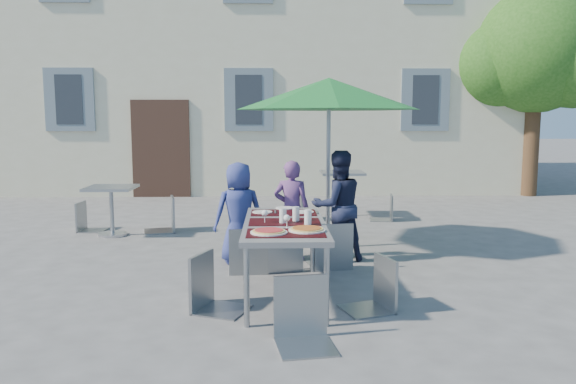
{
  "coord_description": "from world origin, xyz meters",
  "views": [
    {
      "loc": [
        0.55,
        -5.32,
        1.77
      ],
      "look_at": [
        0.72,
        1.07,
        0.94
      ],
      "focal_mm": 35.0,
      "sensor_mm": 36.0,
      "label": 1
    }
  ],
  "objects_px": {
    "chair_0": "(248,222)",
    "cafe_table_1": "(342,184)",
    "chair_5": "(303,271)",
    "child_2": "(338,206)",
    "chair_2": "(332,217)",
    "pizza_near_left": "(269,231)",
    "chair_4": "(377,252)",
    "pizza_near_right": "(307,229)",
    "bg_chair_r_0": "(165,193)",
    "bg_chair_r_1": "(386,192)",
    "cafe_table_0": "(111,202)",
    "bg_chair_l_1": "(305,189)",
    "chair_1": "(282,220)",
    "chair_3": "(211,248)",
    "bg_chair_l_0": "(86,199)",
    "dining_table": "(285,227)",
    "child_0": "(239,213)",
    "patio_umbrella": "(329,95)",
    "child_1": "(292,210)"
  },
  "relations": [
    {
      "from": "chair_1",
      "to": "chair_4",
      "type": "distance_m",
      "value": 1.65
    },
    {
      "from": "chair_0",
      "to": "chair_2",
      "type": "height_order",
      "value": "chair_2"
    },
    {
      "from": "chair_1",
      "to": "bg_chair_r_1",
      "type": "bearing_deg",
      "value": 59.77
    },
    {
      "from": "chair_4",
      "to": "child_2",
      "type": "bearing_deg",
      "value": 94.68
    },
    {
      "from": "pizza_near_right",
      "to": "chair_0",
      "type": "distance_m",
      "value": 1.46
    },
    {
      "from": "child_1",
      "to": "chair_4",
      "type": "relative_size",
      "value": 1.34
    },
    {
      "from": "dining_table",
      "to": "chair_0",
      "type": "relative_size",
      "value": 1.83
    },
    {
      "from": "child_2",
      "to": "chair_2",
      "type": "bearing_deg",
      "value": 57.32
    },
    {
      "from": "child_0",
      "to": "chair_2",
      "type": "bearing_deg",
      "value": 146.49
    },
    {
      "from": "cafe_table_0",
      "to": "bg_chair_l_0",
      "type": "height_order",
      "value": "bg_chair_l_0"
    },
    {
      "from": "chair_4",
      "to": "patio_umbrella",
      "type": "relative_size",
      "value": 0.38
    },
    {
      "from": "dining_table",
      "to": "chair_4",
      "type": "height_order",
      "value": "chair_4"
    },
    {
      "from": "chair_0",
      "to": "bg_chair_r_0",
      "type": "xyz_separation_m",
      "value": [
        -1.41,
        2.46,
        0.02
      ]
    },
    {
      "from": "cafe_table_0",
      "to": "chair_1",
      "type": "bearing_deg",
      "value": -38.65
    },
    {
      "from": "dining_table",
      "to": "chair_4",
      "type": "bearing_deg",
      "value": -27.99
    },
    {
      "from": "dining_table",
      "to": "bg_chair_r_0",
      "type": "xyz_separation_m",
      "value": [
        -1.81,
        3.31,
        -0.08
      ]
    },
    {
      "from": "chair_4",
      "to": "cafe_table_0",
      "type": "height_order",
      "value": "chair_4"
    },
    {
      "from": "child_1",
      "to": "bg_chair_l_0",
      "type": "height_order",
      "value": "child_1"
    },
    {
      "from": "pizza_near_left",
      "to": "bg_chair_r_0",
      "type": "relative_size",
      "value": 0.32
    },
    {
      "from": "child_2",
      "to": "chair_2",
      "type": "height_order",
      "value": "child_2"
    },
    {
      "from": "pizza_near_right",
      "to": "chair_1",
      "type": "xyz_separation_m",
      "value": [
        -0.21,
        1.42,
        -0.17
      ]
    },
    {
      "from": "pizza_near_right",
      "to": "bg_chair_r_0",
      "type": "height_order",
      "value": "bg_chair_r_0"
    },
    {
      "from": "chair_3",
      "to": "bg_chair_l_1",
      "type": "distance_m",
      "value": 4.81
    },
    {
      "from": "chair_0",
      "to": "cafe_table_1",
      "type": "relative_size",
      "value": 1.23
    },
    {
      "from": "dining_table",
      "to": "bg_chair_r_0",
      "type": "height_order",
      "value": "bg_chair_r_0"
    },
    {
      "from": "bg_chair_r_0",
      "to": "bg_chair_l_1",
      "type": "bearing_deg",
      "value": 22.9
    },
    {
      "from": "pizza_near_left",
      "to": "bg_chair_l_1",
      "type": "height_order",
      "value": "bg_chair_l_1"
    },
    {
      "from": "chair_3",
      "to": "bg_chair_l_0",
      "type": "height_order",
      "value": "chair_3"
    },
    {
      "from": "cafe_table_1",
      "to": "chair_4",
      "type": "bearing_deg",
      "value": -93.39
    },
    {
      "from": "dining_table",
      "to": "bg_chair_l_1",
      "type": "bearing_deg",
      "value": 84.1
    },
    {
      "from": "chair_1",
      "to": "chair_3",
      "type": "bearing_deg",
      "value": -116.12
    },
    {
      "from": "dining_table",
      "to": "chair_3",
      "type": "height_order",
      "value": "chair_3"
    },
    {
      "from": "pizza_near_left",
      "to": "bg_chair_l_1",
      "type": "relative_size",
      "value": 0.36
    },
    {
      "from": "chair_5",
      "to": "cafe_table_1",
      "type": "distance_m",
      "value": 5.95
    },
    {
      "from": "child_2",
      "to": "bg_chair_r_0",
      "type": "xyz_separation_m",
      "value": [
        -2.5,
        1.92,
        -0.08
      ]
    },
    {
      "from": "cafe_table_0",
      "to": "bg_chair_l_0",
      "type": "xyz_separation_m",
      "value": [
        -0.51,
        0.38,
        -0.01
      ]
    },
    {
      "from": "chair_0",
      "to": "bg_chair_l_0",
      "type": "bearing_deg",
      "value": 136.73
    },
    {
      "from": "chair_4",
      "to": "dining_table",
      "type": "bearing_deg",
      "value": 152.01
    },
    {
      "from": "bg_chair_r_1",
      "to": "cafe_table_0",
      "type": "bearing_deg",
      "value": -164.99
    },
    {
      "from": "pizza_near_left",
      "to": "chair_2",
      "type": "relative_size",
      "value": 0.32
    },
    {
      "from": "chair_3",
      "to": "bg_chair_r_1",
      "type": "xyz_separation_m",
      "value": [
        2.56,
        4.6,
        -0.09
      ]
    },
    {
      "from": "chair_5",
      "to": "bg_chair_l_1",
      "type": "bearing_deg",
      "value": 86.67
    },
    {
      "from": "pizza_near_left",
      "to": "chair_4",
      "type": "height_order",
      "value": "chair_4"
    },
    {
      "from": "chair_5",
      "to": "chair_4",
      "type": "bearing_deg",
      "value": 46.91
    },
    {
      "from": "chair_2",
      "to": "dining_table",
      "type": "bearing_deg",
      "value": -119.56
    },
    {
      "from": "child_2",
      "to": "chair_0",
      "type": "relative_size",
      "value": 1.37
    },
    {
      "from": "chair_0",
      "to": "bg_chair_l_0",
      "type": "xyz_separation_m",
      "value": [
        -2.68,
        2.52,
        -0.09
      ]
    },
    {
      "from": "bg_chair_l_1",
      "to": "chair_4",
      "type": "bearing_deg",
      "value": -85.12
    },
    {
      "from": "bg_chair_l_0",
      "to": "pizza_near_left",
      "type": "bearing_deg",
      "value": -53.33
    },
    {
      "from": "pizza_near_left",
      "to": "chair_5",
      "type": "distance_m",
      "value": 0.74
    }
  ]
}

